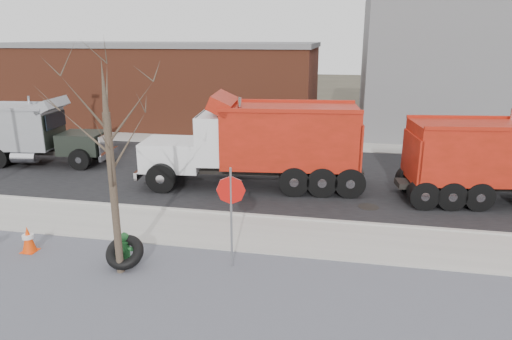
% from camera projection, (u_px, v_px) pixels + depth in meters
% --- Properties ---
extents(ground, '(120.00, 120.00, 0.00)m').
position_uv_depth(ground, '(266.00, 239.00, 13.15)').
color(ground, '#383328').
rests_on(ground, ground).
extents(gravel_verge, '(60.00, 5.00, 0.03)m').
position_uv_depth(gravel_verge, '(238.00, 307.00, 9.86)').
color(gravel_verge, gray).
rests_on(gravel_verge, ground).
extents(sidewalk, '(60.00, 2.50, 0.06)m').
position_uv_depth(sidewalk, '(268.00, 235.00, 13.38)').
color(sidewalk, '#9E9B93').
rests_on(sidewalk, ground).
extents(curb, '(60.00, 0.15, 0.11)m').
position_uv_depth(curb, '(274.00, 217.00, 14.60)').
color(curb, '#9E9B93').
rests_on(curb, ground).
extents(road, '(60.00, 9.40, 0.02)m').
position_uv_depth(road, '(292.00, 176.00, 19.08)').
color(road, black).
rests_on(road, ground).
extents(far_sidewalk, '(60.00, 2.00, 0.06)m').
position_uv_depth(far_sidewalk, '(305.00, 145.00, 24.44)').
color(far_sidewalk, '#9E9B93').
rests_on(far_sidewalk, ground).
extents(building_grey, '(12.00, 10.00, 8.00)m').
position_uv_depth(building_grey, '(466.00, 65.00, 27.29)').
color(building_grey, slate).
rests_on(building_grey, ground).
extents(building_brick, '(20.20, 8.20, 5.30)m').
position_uv_depth(building_brick, '(162.00, 83.00, 30.27)').
color(building_brick, brown).
rests_on(building_brick, ground).
extents(bare_tree, '(3.20, 3.20, 5.20)m').
position_uv_depth(bare_tree, '(109.00, 143.00, 10.37)').
color(bare_tree, '#382D23').
rests_on(bare_tree, ground).
extents(fire_hydrant, '(0.48, 0.47, 0.85)m').
position_uv_depth(fire_hydrant, '(125.00, 249.00, 11.68)').
color(fire_hydrant, '#2C753A').
rests_on(fire_hydrant, ground).
extents(truck_tire, '(1.05, 1.02, 0.80)m').
position_uv_depth(truck_tire, '(125.00, 252.00, 11.44)').
color(truck_tire, black).
rests_on(truck_tire, ground).
extents(stop_sign, '(0.71, 0.11, 2.63)m').
position_uv_depth(stop_sign, '(231.00, 200.00, 11.07)').
color(stop_sign, gray).
rests_on(stop_sign, ground).
extents(traffic_cone_near, '(0.39, 0.39, 0.75)m').
position_uv_depth(traffic_cone_near, '(28.00, 239.00, 12.27)').
color(traffic_cone_near, '#F53F07').
rests_on(traffic_cone_near, ground).
extents(dump_truck_red_a, '(7.95, 3.10, 3.18)m').
position_uv_depth(dump_truck_red_a, '(506.00, 158.00, 15.67)').
color(dump_truck_red_a, black).
rests_on(dump_truck_red_a, ground).
extents(dump_truck_red_b, '(8.52, 3.29, 3.56)m').
position_uv_depth(dump_truck_red_b, '(261.00, 141.00, 17.29)').
color(dump_truck_red_b, black).
rests_on(dump_truck_red_b, ground).
extents(dump_truck_grey, '(6.71, 2.73, 2.98)m').
position_uv_depth(dump_truck_grey, '(26.00, 131.00, 20.59)').
color(dump_truck_grey, black).
rests_on(dump_truck_grey, ground).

